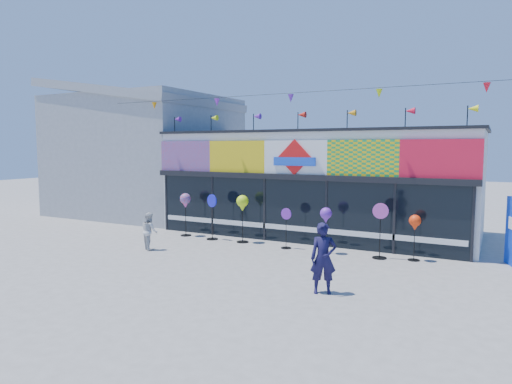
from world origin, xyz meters
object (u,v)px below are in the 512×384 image
Objects in this scene: spinner_4 at (326,217)px; spinner_5 at (380,229)px; spinner_0 at (185,202)px; spinner_2 at (242,205)px; spinner_6 at (415,224)px; child at (149,231)px; spinner_3 at (286,227)px; adult_man at (323,258)px; spinner_1 at (212,216)px.

spinner_5 is (1.72, 0.13, -0.29)m from spinner_4.
spinner_2 is (2.58, -0.04, 0.05)m from spinner_0.
spinner_6 reaches higher than child.
spinner_6 reaches higher than spinner_3.
adult_man is (7.14, -4.22, -0.50)m from spinner_0.
spinner_6 is 8.59m from child.
spinner_0 is 2.58m from spinner_2.
child is (-5.47, -2.24, -0.57)m from spinner_4.
adult_man reaches higher than child.
spinner_5 is (3.16, 0.06, 0.18)m from spinner_3.
spinner_4 is (3.25, -0.24, -0.18)m from spinner_2.
spinner_1 is 1.22× the size of spinner_3.
spinner_5 is 4.08m from adult_man.
spinner_2 reaches higher than spinner_4.
spinner_0 is at bearing 174.90° from spinner_1.
spinner_1 is 7.24m from spinner_6.
spinner_1 is 4.53m from spinner_4.
spinner_0 is 1.18× the size of spinner_6.
spinner_5 is at bearing -1.16° from spinner_0.
adult_man is (-1.40, -4.28, -0.29)m from spinner_6.
adult_man is at bearing -71.54° from spinner_4.
spinner_1 is at bearing 178.19° from spinner_3.
spinner_3 is at bearing -119.74° from child.
spinner_1 is 0.98× the size of spinner_2.
spinner_3 is at bearing -2.79° from spinner_0.
spinner_5 is at bearing -131.31° from child.
spinner_2 is at bearing 178.72° from spinner_5.
spinner_5 is at bearing -1.28° from spinner_2.
spinner_4 is 0.89× the size of adult_man.
spinner_6 is (7.23, 0.18, 0.23)m from spinner_1.
child is at bearing -131.81° from spinner_2.
spinner_0 is 7.56m from spinner_5.
spinner_0 is 1.38m from spinner_1.
spinner_3 is 0.80× the size of spinner_5.
spinner_2 reaches higher than spinner_0.
spinner_2 is 1.00× the size of spinner_5.
spinner_2 is 3.41m from child.
spinner_5 is 1.03× the size of adult_man.
spinner_5 is (4.97, -0.11, -0.47)m from spinner_2.
spinner_1 is at bearing -81.06° from child.
spinner_1 reaches higher than child.
spinner_0 reaches higher than spinner_6.
spinner_0 is 0.96× the size of spinner_5.
child is (0.36, -2.52, -0.71)m from spinner_0.
spinner_4 is 0.87× the size of spinner_5.
spinner_4 reaches higher than spinner_6.
spinner_1 is 7.13m from adult_man.
spinner_2 is at bearing -0.94° from spinner_0.
spinner_5 is at bearing -0.34° from spinner_1.
adult_man is (-0.41, -4.06, -0.07)m from spinner_5.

